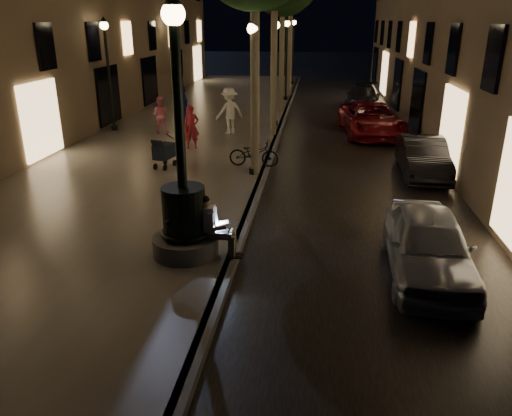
# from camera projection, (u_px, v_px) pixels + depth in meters

# --- Properties ---
(ground) EXTENTS (120.00, 120.00, 0.00)m
(ground) POSITION_uv_depth(u_px,v_px,m) (279.00, 134.00, 22.74)
(ground) COLOR black
(ground) RESTS_ON ground
(cobble_lane) EXTENTS (6.00, 45.00, 0.02)m
(cobble_lane) POSITION_uv_depth(u_px,v_px,m) (346.00, 135.00, 22.40)
(cobble_lane) COLOR black
(cobble_lane) RESTS_ON ground
(promenade) EXTENTS (8.00, 45.00, 0.20)m
(promenade) POSITION_uv_depth(u_px,v_px,m) (193.00, 129.00, 23.15)
(promenade) COLOR #69645C
(promenade) RESTS_ON ground
(curb_strip) EXTENTS (0.25, 45.00, 0.20)m
(curb_strip) POSITION_uv_depth(u_px,v_px,m) (279.00, 132.00, 22.70)
(curb_strip) COLOR #59595B
(curb_strip) RESTS_ON ground
(fountain_lamppost) EXTENTS (1.40, 1.40, 5.21)m
(fountain_lamppost) POSITION_uv_depth(u_px,v_px,m) (184.00, 209.00, 10.36)
(fountain_lamppost) COLOR #59595B
(fountain_lamppost) RESTS_ON promenade
(seated_man_laptop) EXTENTS (0.97, 0.33, 1.34)m
(seated_man_laptop) POSITION_uv_depth(u_px,v_px,m) (213.00, 224.00, 10.40)
(seated_man_laptop) COLOR tan
(seated_man_laptop) RESTS_ON promenade
(lamp_curb_a) EXTENTS (0.36, 0.36, 4.81)m
(lamp_curb_a) POSITION_uv_depth(u_px,v_px,m) (253.00, 78.00, 15.13)
(lamp_curb_a) COLOR black
(lamp_curb_a) RESTS_ON promenade
(lamp_curb_b) EXTENTS (0.36, 0.36, 4.81)m
(lamp_curb_b) POSITION_uv_depth(u_px,v_px,m) (275.00, 58.00, 22.55)
(lamp_curb_b) COLOR black
(lamp_curb_b) RESTS_ON promenade
(lamp_curb_c) EXTENTS (0.36, 0.36, 4.81)m
(lamp_curb_c) POSITION_uv_depth(u_px,v_px,m) (287.00, 49.00, 29.97)
(lamp_curb_c) COLOR black
(lamp_curb_c) RESTS_ON promenade
(lamp_curb_d) EXTENTS (0.36, 0.36, 4.81)m
(lamp_curb_d) POSITION_uv_depth(u_px,v_px,m) (293.00, 43.00, 37.39)
(lamp_curb_d) COLOR black
(lamp_curb_d) RESTS_ON promenade
(lamp_left_b) EXTENTS (0.36, 0.36, 4.81)m
(lamp_left_b) POSITION_uv_depth(u_px,v_px,m) (108.00, 60.00, 21.49)
(lamp_left_b) COLOR black
(lamp_left_b) RESTS_ON promenade
(lamp_left_c) EXTENTS (0.36, 0.36, 4.81)m
(lamp_left_c) POSITION_uv_depth(u_px,v_px,m) (172.00, 48.00, 30.77)
(lamp_left_c) COLOR black
(lamp_left_c) RESTS_ON promenade
(stroller) EXTENTS (0.65, 1.12, 1.13)m
(stroller) POSITION_uv_depth(u_px,v_px,m) (164.00, 151.00, 16.66)
(stroller) COLOR black
(stroller) RESTS_ON promenade
(car_front) EXTENTS (1.73, 3.98, 1.34)m
(car_front) POSITION_uv_depth(u_px,v_px,m) (428.00, 245.00, 10.01)
(car_front) COLOR #A9ACB1
(car_front) RESTS_ON ground
(car_second) EXTENTS (1.43, 3.90, 1.28)m
(car_second) POSITION_uv_depth(u_px,v_px,m) (423.00, 157.00, 16.45)
(car_second) COLOR black
(car_second) RESTS_ON ground
(car_third) EXTENTS (2.90, 5.37, 1.43)m
(car_third) POSITION_uv_depth(u_px,v_px,m) (371.00, 119.00, 22.25)
(car_third) COLOR maroon
(car_third) RESTS_ON ground
(car_rear) EXTENTS (2.36, 4.81, 1.35)m
(car_rear) POSITION_uv_depth(u_px,v_px,m) (363.00, 97.00, 28.79)
(car_rear) COLOR #2C2C31
(car_rear) RESTS_ON ground
(pedestrian_red) EXTENTS (0.70, 0.59, 1.65)m
(pedestrian_red) POSITION_uv_depth(u_px,v_px,m) (191.00, 127.00, 19.12)
(pedestrian_red) COLOR #A9212E
(pedestrian_red) RESTS_ON promenade
(pedestrian_pink) EXTENTS (0.82, 0.66, 1.58)m
(pedestrian_pink) POSITION_uv_depth(u_px,v_px,m) (160.00, 115.00, 21.75)
(pedestrian_pink) COLOR pink
(pedestrian_pink) RESTS_ON promenade
(pedestrian_white) EXTENTS (1.45, 1.35, 1.96)m
(pedestrian_white) POSITION_uv_depth(u_px,v_px,m) (229.00, 111.00, 21.60)
(pedestrian_white) COLOR white
(pedestrian_white) RESTS_ON promenade
(pedestrian_blue) EXTENTS (0.98, 1.07, 1.76)m
(pedestrian_blue) POSITION_uv_depth(u_px,v_px,m) (183.00, 106.00, 23.49)
(pedestrian_blue) COLOR navy
(pedestrian_blue) RESTS_ON promenade
(bicycle) EXTENTS (1.70, 0.63, 0.89)m
(bicycle) POSITION_uv_depth(u_px,v_px,m) (254.00, 153.00, 16.90)
(bicycle) COLOR black
(bicycle) RESTS_ON promenade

